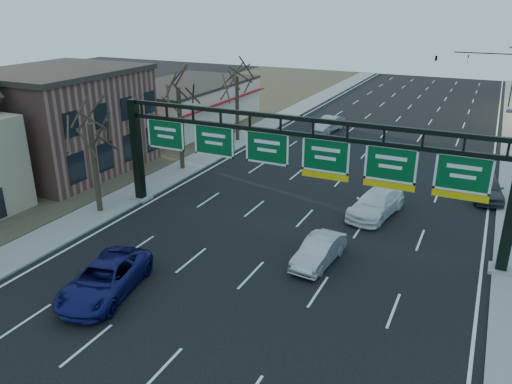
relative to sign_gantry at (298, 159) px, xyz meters
The scene contains 16 objects.
ground 9.24m from the sign_gantry, 91.15° to the right, with size 160.00×160.00×0.00m, color black.
sidewalk_left 18.24m from the sign_gantry, 137.20° to the left, with size 3.00×120.00×0.12m, color gray.
dirt_strip_left 28.25m from the sign_gantry, 154.50° to the left, with size 21.00×120.00×0.06m, color #473D2B.
lane_markings 12.86m from the sign_gantry, 90.76° to the left, with size 21.60×120.00×0.01m, color white.
sign_gantry is the anchor object (origin of this frame).
brick_block 21.87m from the sign_gantry, behind, with size 10.40×12.40×8.30m.
cream_strip 30.24m from the sign_gantry, 135.86° to the left, with size 10.90×18.40×4.70m.
tree_gantry 13.53m from the sign_gantry, 166.97° to the right, with size 3.60×3.60×8.48m.
tree_mid 15.08m from the sign_gantry, 151.63° to the left, with size 3.60×3.60×9.24m.
tree_far 21.57m from the sign_gantry, 127.32° to the left, with size 3.60×3.60×8.86m.
traffic_signal_mast 47.33m from the sign_gantry, 83.29° to the left, with size 10.16×0.54×7.00m.
car_blue_suv 12.67m from the sign_gantry, 118.48° to the right, with size 2.69×5.84×1.62m, color #131453.
car_silver_sedan 5.72m from the sign_gantry, 51.74° to the right, with size 1.54×4.40×1.45m, color #A7A7AC.
car_white_wagon 7.09m from the sign_gantry, 49.53° to the left, with size 2.29×5.63×1.63m, color white.
car_grey_far 15.50m from the sign_gantry, 46.53° to the left, with size 1.98×4.91×1.67m, color #393B3D.
car_silver_distant 25.66m from the sign_gantry, 103.41° to the left, with size 1.66×4.77×1.57m, color #A3A3A8.
Camera 1 is at (10.01, -18.30, 13.43)m, focal length 35.00 mm.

